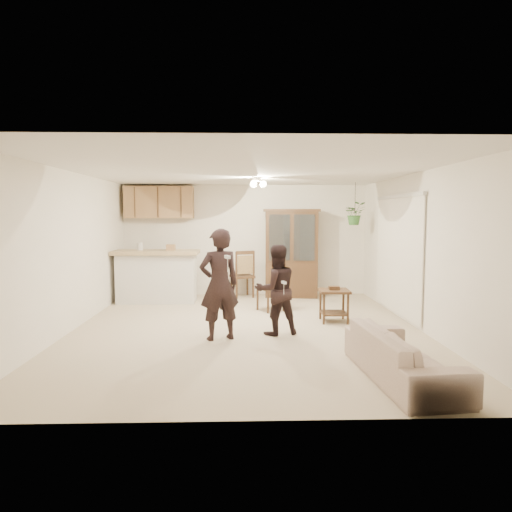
{
  "coord_description": "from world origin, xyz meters",
  "views": [
    {
      "loc": [
        -0.06,
        -7.14,
        1.82
      ],
      "look_at": [
        0.16,
        0.4,
        1.14
      ],
      "focal_mm": 32.0,
      "sensor_mm": 36.0,
      "label": 1
    }
  ],
  "objects_px": {
    "china_hutch": "(292,254)",
    "side_table": "(334,305)",
    "adult": "(219,279)",
    "child": "(276,291)",
    "chair_hutch_right": "(242,284)",
    "sofa": "(402,347)",
    "chair_bar": "(132,288)",
    "chair_hutch_left": "(271,296)"
  },
  "relations": [
    {
      "from": "china_hutch",
      "to": "side_table",
      "type": "bearing_deg",
      "value": -71.92
    },
    {
      "from": "adult",
      "to": "child",
      "type": "bearing_deg",
      "value": 177.2
    },
    {
      "from": "china_hutch",
      "to": "chair_hutch_right",
      "type": "bearing_deg",
      "value": -173.16
    },
    {
      "from": "sofa",
      "to": "chair_hutch_right",
      "type": "xyz_separation_m",
      "value": [
        -1.78,
        5.17,
        -0.07
      ]
    },
    {
      "from": "side_table",
      "to": "chair_bar",
      "type": "xyz_separation_m",
      "value": [
        -3.9,
        1.95,
        0.01
      ]
    },
    {
      "from": "sofa",
      "to": "china_hutch",
      "type": "distance_m",
      "value": 5.24
    },
    {
      "from": "chair_bar",
      "to": "adult",
      "type": "bearing_deg",
      "value": -81.21
    },
    {
      "from": "sofa",
      "to": "adult",
      "type": "height_order",
      "value": "adult"
    },
    {
      "from": "sofa",
      "to": "china_hutch",
      "type": "xyz_separation_m",
      "value": [
        -0.67,
        5.16,
        0.6
      ]
    },
    {
      "from": "china_hutch",
      "to": "chair_bar",
      "type": "xyz_separation_m",
      "value": [
        -3.44,
        -0.46,
        -0.67
      ]
    },
    {
      "from": "sofa",
      "to": "side_table",
      "type": "distance_m",
      "value": 2.76
    },
    {
      "from": "child",
      "to": "china_hutch",
      "type": "xyz_separation_m",
      "value": [
        0.59,
        3.2,
        0.29
      ]
    },
    {
      "from": "sofa",
      "to": "adult",
      "type": "bearing_deg",
      "value": 46.63
    },
    {
      "from": "china_hutch",
      "to": "chair_hutch_right",
      "type": "xyz_separation_m",
      "value": [
        -1.1,
        0.01,
        -0.67
      ]
    },
    {
      "from": "adult",
      "to": "china_hutch",
      "type": "bearing_deg",
      "value": -132.99
    },
    {
      "from": "adult",
      "to": "china_hutch",
      "type": "height_order",
      "value": "china_hutch"
    },
    {
      "from": "adult",
      "to": "china_hutch",
      "type": "xyz_separation_m",
      "value": [
        1.43,
        3.48,
        0.06
      ]
    },
    {
      "from": "china_hutch",
      "to": "side_table",
      "type": "height_order",
      "value": "china_hutch"
    },
    {
      "from": "adult",
      "to": "child",
      "type": "distance_m",
      "value": 0.92
    },
    {
      "from": "child",
      "to": "chair_hutch_left",
      "type": "relative_size",
      "value": 1.36
    },
    {
      "from": "sofa",
      "to": "side_table",
      "type": "relative_size",
      "value": 3.06
    },
    {
      "from": "sofa",
      "to": "chair_hutch_right",
      "type": "bearing_deg",
      "value": 14.27
    },
    {
      "from": "child",
      "to": "chair_hutch_left",
      "type": "bearing_deg",
      "value": -107.09
    },
    {
      "from": "sofa",
      "to": "chair_bar",
      "type": "distance_m",
      "value": 6.24
    },
    {
      "from": "chair_hutch_right",
      "to": "adult",
      "type": "bearing_deg",
      "value": 65.64
    },
    {
      "from": "china_hutch",
      "to": "side_table",
      "type": "relative_size",
      "value": 3.19
    },
    {
      "from": "chair_hutch_left",
      "to": "chair_hutch_right",
      "type": "relative_size",
      "value": 0.95
    },
    {
      "from": "sofa",
      "to": "chair_bar",
      "type": "bearing_deg",
      "value": 36.47
    },
    {
      "from": "adult",
      "to": "chair_bar",
      "type": "height_order",
      "value": "adult"
    },
    {
      "from": "child",
      "to": "side_table",
      "type": "xyz_separation_m",
      "value": [
        1.05,
        0.79,
        -0.39
      ]
    },
    {
      "from": "china_hutch",
      "to": "chair_hutch_left",
      "type": "xyz_separation_m",
      "value": [
        -0.56,
        -1.47,
        -0.68
      ]
    },
    {
      "from": "chair_bar",
      "to": "chair_hutch_right",
      "type": "relative_size",
      "value": 0.99
    },
    {
      "from": "adult",
      "to": "child",
      "type": "height_order",
      "value": "adult"
    },
    {
      "from": "chair_hutch_left",
      "to": "chair_hutch_right",
      "type": "height_order",
      "value": "chair_hutch_right"
    },
    {
      "from": "chair_hutch_left",
      "to": "sofa",
      "type": "bearing_deg",
      "value": -12.06
    },
    {
      "from": "side_table",
      "to": "adult",
      "type": "bearing_deg",
      "value": -150.73
    },
    {
      "from": "side_table",
      "to": "chair_hutch_left",
      "type": "height_order",
      "value": "chair_hutch_left"
    },
    {
      "from": "china_hutch",
      "to": "chair_hutch_left",
      "type": "height_order",
      "value": "china_hutch"
    },
    {
      "from": "child",
      "to": "chair_hutch_left",
      "type": "height_order",
      "value": "child"
    },
    {
      "from": "chair_hutch_left",
      "to": "chair_hutch_right",
      "type": "bearing_deg",
      "value": 169.56
    },
    {
      "from": "child",
      "to": "adult",
      "type": "bearing_deg",
      "value": 1.53
    },
    {
      "from": "adult",
      "to": "chair_bar",
      "type": "bearing_deg",
      "value": -76.99
    }
  ]
}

